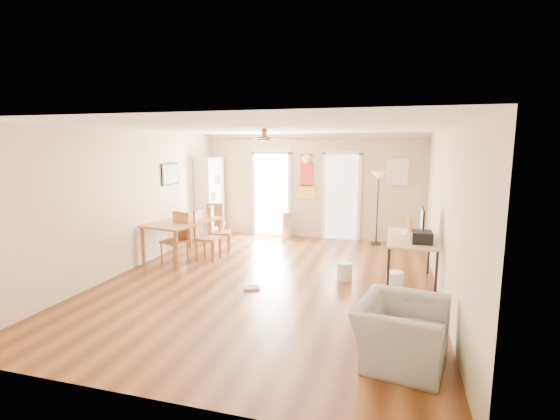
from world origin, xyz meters
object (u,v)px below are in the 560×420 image
(dining_chair_right_a, at_px, (220,230))
(dining_chair_near, at_px, (174,239))
(dining_table, at_px, (184,240))
(printer, at_px, (422,237))
(torchiere_lamp, at_px, (377,209))
(wastebasket_a, at_px, (344,271))
(armchair, at_px, (401,332))
(computer_desk, at_px, (410,261))
(trash_can, at_px, (288,225))
(bookshelf, at_px, (210,197))
(dining_chair_far, at_px, (216,222))
(wastebasket_b, at_px, (395,281))
(dining_chair_right_b, at_px, (208,235))

(dining_chair_right_a, height_order, dining_chair_near, same)
(dining_table, xyz_separation_m, printer, (4.60, -0.79, 0.52))
(dining_chair_right_a, xyz_separation_m, torchiere_lamp, (3.24, 1.68, 0.35))
(wastebasket_a, bearing_deg, dining_chair_near, 178.62)
(dining_table, xyz_separation_m, armchair, (4.30, -3.02, -0.06))
(dining_chair_right_a, height_order, computer_desk, dining_chair_right_a)
(dining_chair_near, distance_m, armchair, 5.04)
(dining_chair_near, height_order, trash_can, dining_chair_near)
(bookshelf, distance_m, dining_chair_far, 0.82)
(dining_chair_far, relative_size, wastebasket_a, 3.07)
(dining_table, bearing_deg, armchair, -35.06)
(dining_chair_far, bearing_deg, wastebasket_b, 136.33)
(computer_desk, relative_size, armchair, 1.50)
(trash_can, height_order, wastebasket_a, trash_can)
(dining_chair_far, distance_m, printer, 5.19)
(wastebasket_b, bearing_deg, dining_chair_right_b, 167.90)
(torchiere_lamp, xyz_separation_m, computer_desk, (0.68, -2.74, -0.44))
(dining_chair_right_b, xyz_separation_m, armchair, (3.75, -3.04, -0.18))
(bookshelf, distance_m, printer, 5.74)
(wastebasket_a, bearing_deg, wastebasket_b, -19.75)
(dining_chair_right_a, xyz_separation_m, printer, (4.05, -1.42, 0.41))
(printer, height_order, armchair, printer)
(bookshelf, xyz_separation_m, trash_can, (1.98, 0.30, -0.67))
(armchair, bearing_deg, computer_desk, 7.44)
(dining_chair_right_b, distance_m, armchair, 4.83)
(dining_chair_right_a, height_order, armchair, dining_chair_right_a)
(torchiere_lamp, height_order, printer, torchiere_lamp)
(dining_chair_right_a, bearing_deg, torchiere_lamp, -79.96)
(dining_chair_right_b, height_order, wastebasket_b, dining_chair_right_b)
(dining_chair_right_a, relative_size, computer_desk, 0.66)
(computer_desk, bearing_deg, dining_chair_near, 179.32)
(bookshelf, height_order, dining_table, bookshelf)
(armchair, bearing_deg, wastebasket_b, 12.97)
(dining_table, relative_size, printer, 4.42)
(dining_table, height_order, dining_chair_right_a, dining_chair_right_a)
(dining_table, distance_m, computer_desk, 4.49)
(dining_chair_far, distance_m, torchiere_lamp, 3.87)
(dining_table, bearing_deg, dining_chair_right_a, 48.58)
(trash_can, relative_size, armchair, 0.67)
(dining_chair_right_a, distance_m, wastebasket_b, 3.95)
(dining_table, height_order, computer_desk, computer_desk)
(trash_can, distance_m, wastebasket_a, 3.36)
(dining_chair_right_a, xyz_separation_m, computer_desk, (3.92, -1.06, -0.09))
(torchiere_lamp, xyz_separation_m, wastebasket_a, (-0.41, -2.77, -0.70))
(dining_chair_near, bearing_deg, dining_table, 109.28)
(dining_chair_near, distance_m, dining_chair_far, 1.97)
(dining_chair_right_a, distance_m, trash_can, 2.05)
(dining_chair_right_b, distance_m, trash_can, 2.59)
(dining_chair_near, distance_m, printer, 4.63)
(dining_chair_right_a, relative_size, dining_chair_right_b, 0.98)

